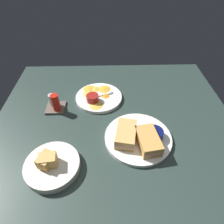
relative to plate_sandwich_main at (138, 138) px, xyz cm
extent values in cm
cube|color=#283833|center=(6.23, 9.20, -2.30)|extent=(110.00, 110.00, 3.00)
cylinder|color=white|center=(0.00, 0.00, 0.00)|extent=(27.58, 27.58, 1.60)
cube|color=tan|center=(-0.63, 5.20, 3.20)|extent=(14.22, 9.96, 4.80)
cube|color=#DB938E|center=(-0.63, 5.20, 3.20)|extent=(14.36, 9.41, 0.80)
cube|color=tan|center=(-4.19, -3.15, 3.20)|extent=(14.03, 9.53, 4.80)
cube|color=#DB938E|center=(-4.19, -3.15, 3.20)|extent=(14.19, 8.97, 0.80)
cylinder|color=#0C144C|center=(-0.23, -6.20, 2.46)|extent=(7.57, 7.57, 3.32)
cylinder|color=black|center=(-0.23, -6.20, 3.72)|extent=(6.21, 6.21, 0.60)
cube|color=silver|center=(-0.24, 3.83, 1.05)|extent=(0.81, 5.50, 0.40)
ellipsoid|color=silver|center=(-0.23, -1.67, 1.20)|extent=(2.21, 3.20, 0.80)
cylinder|color=white|center=(27.21, 16.80, 0.00)|extent=(23.68, 23.68, 1.60)
cylinder|color=maroon|center=(23.66, 19.76, 2.51)|extent=(6.05, 6.05, 3.42)
cylinder|color=olive|center=(23.66, 19.76, 3.82)|extent=(4.96, 4.96, 0.60)
cube|color=silver|center=(27.52, 16.05, 1.05)|extent=(2.84, 5.39, 0.40)
ellipsoid|color=silver|center=(29.62, 10.97, 1.20)|extent=(3.26, 3.80, 0.80)
cone|color=gold|center=(29.08, 21.64, 1.10)|extent=(8.62, 8.62, 0.60)
cone|color=gold|center=(19.98, 17.90, 1.10)|extent=(9.36, 9.36, 0.60)
cone|color=gold|center=(33.11, 13.90, 1.10)|extent=(9.07, 9.07, 0.60)
cone|color=gold|center=(33.58, 21.81, 1.10)|extent=(7.19, 7.19, 0.60)
cone|color=gold|center=(33.26, 19.02, 1.10)|extent=(5.98, 5.98, 0.60)
cone|color=orange|center=(27.34, 13.39, 1.10)|extent=(5.19, 5.19, 0.60)
cylinder|color=silver|center=(-12.67, 32.66, 0.70)|extent=(19.84, 19.84, 3.00)
cube|color=tan|center=(-12.61, 34.15, 4.27)|extent=(7.23, 6.36, 4.15)
cube|color=tan|center=(-12.85, 33.45, 4.44)|extent=(5.08, 6.48, 4.47)
cube|color=brown|center=(20.18, 37.66, -0.30)|extent=(9.00, 9.00, 1.00)
cylinder|color=red|center=(18.38, 36.46, 4.45)|extent=(3.60, 3.60, 8.50)
cylinder|color=#B2B2B2|center=(21.98, 39.06, 3.20)|extent=(3.00, 3.00, 6.00)
camera|label=1|loc=(-51.14, 12.23, 62.39)|focal=31.03mm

